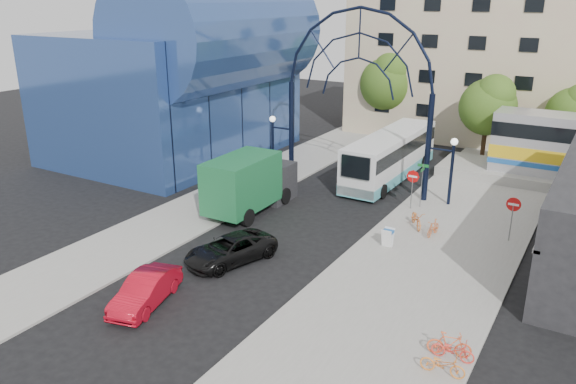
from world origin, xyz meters
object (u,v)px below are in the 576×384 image
Objects in this scene: do_not_enter_sign at (513,209)px; bike_far_a at (443,364)px; tree_north_c at (575,112)px; tree_north_a at (490,104)px; bike_near_a at (417,219)px; bike_near_b at (433,228)px; black_suv at (230,249)px; city_bus at (390,155)px; gateway_arch at (358,63)px; tree_north_b at (389,80)px; street_name_sign at (422,176)px; stop_sign at (413,180)px; bike_far_b at (449,344)px; red_sedan at (146,290)px; green_truck at (251,183)px; bike_far_c at (453,350)px; sandwich_board at (388,235)px.

do_not_enter_sign is 13.21m from bike_far_a.
do_not_enter_sign is 18.11m from tree_north_c.
do_not_enter_sign is 1.57× the size of bike_far_a.
tree_north_a reaches higher than bike_near_a.
bike_near_b is (-4.89, -19.29, -3.71)m from tree_north_c.
bike_near_a is (6.65, 8.86, -0.05)m from black_suv.
bike_near_a is at bearing 18.95° from bike_far_a.
black_suv is (-1.86, -17.11, -1.06)m from city_bus.
city_bus is 22.97m from bike_far_a.
bike_far_a is (3.92, -11.77, -0.03)m from bike_near_b.
gateway_arch is 1.70× the size of tree_north_b.
bike_near_a is at bearing -108.06° from tree_north_c.
gateway_arch is 1.13× the size of city_bus.
street_name_sign is 4.72m from bike_near_b.
tree_north_b is at bearing 117.65° from street_name_sign.
bike_near_b is (2.43, -3.36, -1.43)m from stop_sign.
stop_sign is at bearing -114.69° from tree_north_c.
black_suv is at bearing 64.40° from bike_far_b.
city_bus is 17.24m from black_suv.
red_sedan is at bearing 94.19° from bike_far_a.
green_truck reaches higher than street_name_sign.
tree_north_c is 4.11× the size of bike_far_a.
bike_far_b reaches higher than bike_far_c.
gateway_arch is 7.18× the size of bike_near_a.
bike_far_c is (5.11, -28.03, -4.08)m from tree_north_a.
stop_sign is at bearing 82.71° from bike_near_a.
bike_near_b is 0.92× the size of bike_far_b.
tree_north_b is 0.66× the size of city_bus.
do_not_enter_sign is at bearing 26.69° from bike_near_b.
tree_north_c is (12.12, 13.93, -4.28)m from gateway_arch.
street_name_sign is at bearing -15.07° from gateway_arch.
bike_near_b is (1.11, -17.29, -4.04)m from tree_north_a.
street_name_sign is 0.43× the size of tree_north_c.
green_truck is (0.10, -22.96, -3.46)m from tree_north_b.
red_sedan is 12.53m from bike_far_a.
stop_sign is at bearing 132.66° from bike_near_b.
sandwich_board is 0.24× the size of red_sedan.
stop_sign is 1.32× the size of bike_near_a.
do_not_enter_sign is 12.19m from bike_far_c.
tree_north_a reaches higher than street_name_sign.
city_bus is at bearing 130.59° from bike_near_b.
street_name_sign is 10.60m from green_truck.
sandwich_board is 0.52× the size of bike_near_a.
bike_near_b is (7.23, -5.37, -7.99)m from gateway_arch.
tree_north_b is at bearing 103.68° from gateway_arch.
black_suv is (-0.60, -13.55, -7.89)m from gateway_arch.
tree_north_b is at bearing 113.29° from city_bus.
tree_north_a is (0.52, 19.95, 3.86)m from sandwich_board.
do_not_enter_sign is at bearing -53.26° from tree_north_b.
tree_north_b reaches higher than tree_north_a.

